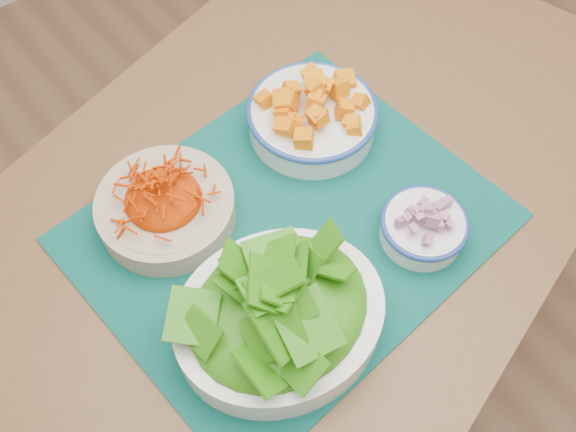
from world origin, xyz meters
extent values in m
plane|color=#8F6345|center=(0.00, 0.00, 0.00)|extent=(4.00, 4.00, 0.00)
cube|color=brown|center=(-0.23, 0.33, 0.73)|extent=(1.33, 1.05, 0.04)
cylinder|color=brown|center=(0.36, 0.15, 0.35)|extent=(0.06, 0.06, 0.71)
cylinder|color=brown|center=(-0.82, 0.52, 0.35)|extent=(0.06, 0.06, 0.71)
cylinder|color=brown|center=(0.19, 0.79, 0.35)|extent=(0.06, 0.06, 0.71)
cube|color=#02332E|center=(-0.33, 0.27, 0.75)|extent=(0.61, 0.51, 0.00)
cylinder|color=#BEA78D|center=(-0.46, 0.40, 0.78)|extent=(0.24, 0.24, 0.05)
ellipsoid|color=#CC3600|center=(-0.46, 0.40, 0.82)|extent=(0.18, 0.18, 0.04)
cylinder|color=white|center=(-0.19, 0.40, 0.78)|extent=(0.25, 0.25, 0.05)
torus|color=#204094|center=(-0.19, 0.40, 0.80)|extent=(0.21, 0.21, 0.01)
ellipsoid|color=orange|center=(-0.19, 0.40, 0.83)|extent=(0.18, 0.18, 0.05)
ellipsoid|color=#186806|center=(-0.44, 0.15, 0.85)|extent=(0.25, 0.21, 0.08)
cylinder|color=white|center=(-0.19, 0.14, 0.78)|extent=(0.16, 0.16, 0.04)
torus|color=navy|center=(-0.19, 0.14, 0.79)|extent=(0.13, 0.13, 0.01)
ellipsoid|color=#7B134C|center=(-0.19, 0.14, 0.81)|extent=(0.11, 0.11, 0.03)
camera|label=1|loc=(-0.63, -0.11, 1.57)|focal=40.00mm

